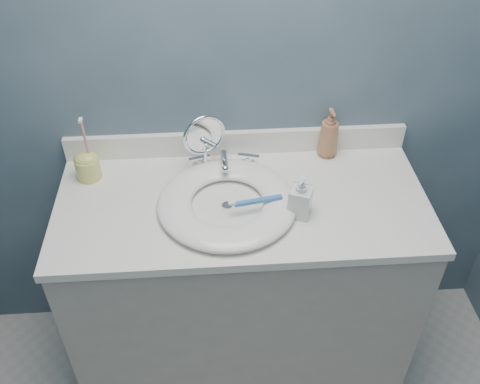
{
  "coord_description": "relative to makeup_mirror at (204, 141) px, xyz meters",
  "views": [
    {
      "loc": [
        -0.1,
        -0.34,
        2.03
      ],
      "look_at": [
        -0.01,
        0.94,
        0.94
      ],
      "focal_mm": 40.0,
      "sensor_mm": 36.0,
      "label": 1
    }
  ],
  "objects": [
    {
      "name": "vanity_cabinet",
      "position": [
        0.11,
        -0.17,
        -0.58
      ],
      "size": [
        1.2,
        0.55,
        0.85
      ],
      "primitive_type": "cube",
      "color": "#B3B0A4",
      "rests_on": "ground"
    },
    {
      "name": "faucet",
      "position": [
        0.06,
        0.0,
        -0.09
      ],
      "size": [
        0.25,
        0.13,
        0.07
      ],
      "color": "silver",
      "rests_on": "countertop"
    },
    {
      "name": "soap_bottle_amber",
      "position": [
        0.44,
        0.06,
        -0.03
      ],
      "size": [
        0.08,
        0.08,
        0.19
      ],
      "primitive_type": "imported",
      "rotation": [
        0.0,
        0.0,
        0.07
      ],
      "color": "#A26A49",
      "rests_on": "countertop"
    },
    {
      "name": "basin",
      "position": [
        0.06,
        -0.2,
        -0.1
      ],
      "size": [
        0.45,
        0.45,
        0.04
      ],
      "primitive_type": null,
      "color": "white",
      "rests_on": "countertop"
    },
    {
      "name": "backsplash",
      "position": [
        0.11,
        0.1,
        -0.08
      ],
      "size": [
        1.22,
        0.02,
        0.09
      ],
      "primitive_type": "cube",
      "color": "white",
      "rests_on": "countertop"
    },
    {
      "name": "drain",
      "position": [
        0.06,
        -0.2,
        -0.12
      ],
      "size": [
        0.04,
        0.04,
        0.01
      ],
      "primitive_type": "cylinder",
      "color": "silver",
      "rests_on": "countertop"
    },
    {
      "name": "toothbrush_holder",
      "position": [
        -0.4,
        -0.01,
        -0.07
      ],
      "size": [
        0.08,
        0.08,
        0.24
      ],
      "rotation": [
        0.0,
        0.0,
        0.0
      ],
      "color": "#D2D269",
      "rests_on": "countertop"
    },
    {
      "name": "back_wall",
      "position": [
        0.11,
        0.11,
        0.2
      ],
      "size": [
        2.2,
        0.02,
        2.4
      ],
      "primitive_type": "cube",
      "color": "#415662",
      "rests_on": "ground"
    },
    {
      "name": "makeup_mirror",
      "position": [
        0.0,
        0.0,
        0.0
      ],
      "size": [
        0.14,
        0.09,
        0.22
      ],
      "rotation": [
        0.0,
        0.0,
        0.39
      ],
      "color": "silver",
      "rests_on": "countertop"
    },
    {
      "name": "countertop",
      "position": [
        0.11,
        -0.17,
        -0.14
      ],
      "size": [
        1.22,
        0.57,
        0.03
      ],
      "primitive_type": "cube",
      "color": "white",
      "rests_on": "vanity_cabinet"
    },
    {
      "name": "toothbrush_lying",
      "position": [
        0.15,
        -0.22,
        -0.08
      ],
      "size": [
        0.17,
        0.04,
        0.02
      ],
      "rotation": [
        0.0,
        0.0,
        0.18
      ],
      "color": "#326DB3",
      "rests_on": "basin"
    },
    {
      "name": "soap_bottle_clear",
      "position": [
        0.29,
        -0.24,
        -0.05
      ],
      "size": [
        0.09,
        0.09,
        0.15
      ],
      "primitive_type": "imported",
      "rotation": [
        0.0,
        0.0,
        -0.39
      ],
      "color": "silver",
      "rests_on": "countertop"
    }
  ]
}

